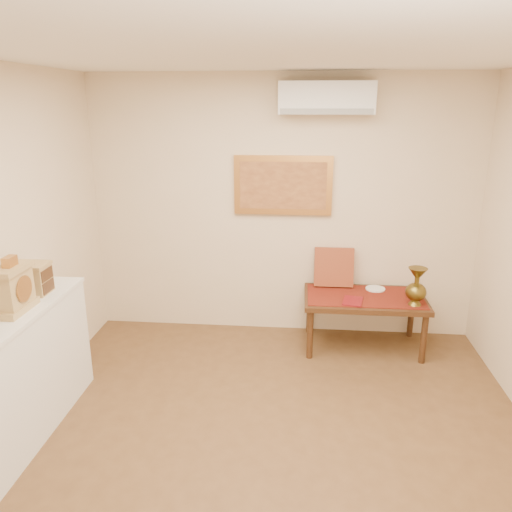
# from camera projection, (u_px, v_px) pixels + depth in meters

# --- Properties ---
(floor) EXTENTS (4.50, 4.50, 0.00)m
(floor) POSITION_uv_depth(u_px,v_px,m) (266.00, 468.00, 3.44)
(floor) COLOR brown
(floor) RESTS_ON ground
(ceiling) EXTENTS (4.50, 4.50, 0.00)m
(ceiling) POSITION_uv_depth(u_px,v_px,m) (269.00, 45.00, 2.64)
(ceiling) COLOR white
(ceiling) RESTS_ON ground
(wall_back) EXTENTS (4.00, 0.02, 2.70)m
(wall_back) POSITION_uv_depth(u_px,v_px,m) (283.00, 209.00, 5.18)
(wall_back) COLOR beige
(wall_back) RESTS_ON ground
(table_cloth) EXTENTS (1.14, 0.59, 0.01)m
(table_cloth) POSITION_uv_depth(u_px,v_px,m) (365.00, 296.00, 4.99)
(table_cloth) COLOR maroon
(table_cloth) RESTS_ON low_table
(brass_urn_tall) EXTENTS (0.20, 0.20, 0.45)m
(brass_urn_tall) POSITION_uv_depth(u_px,v_px,m) (417.00, 282.00, 4.71)
(brass_urn_tall) COLOR brown
(brass_urn_tall) RESTS_ON table_cloth
(plate) EXTENTS (0.20, 0.20, 0.01)m
(plate) POSITION_uv_depth(u_px,v_px,m) (375.00, 289.00, 5.16)
(plate) COLOR white
(plate) RESTS_ON table_cloth
(menu) EXTENTS (0.23, 0.28, 0.01)m
(menu) POSITION_uv_depth(u_px,v_px,m) (353.00, 301.00, 4.84)
(menu) COLOR maroon
(menu) RESTS_ON table_cloth
(cushion) EXTENTS (0.41, 0.18, 0.42)m
(cushion) POSITION_uv_depth(u_px,v_px,m) (334.00, 267.00, 5.22)
(cushion) COLOR maroon
(cushion) RESTS_ON table_cloth
(display_ledge) EXTENTS (0.37, 2.02, 0.98)m
(display_ledge) POSITION_uv_depth(u_px,v_px,m) (4.00, 392.00, 3.45)
(display_ledge) COLOR silver
(display_ledge) RESTS_ON floor
(mantel_clock) EXTENTS (0.17, 0.36, 0.41)m
(mantel_clock) POSITION_uv_depth(u_px,v_px,m) (14.00, 288.00, 3.51)
(mantel_clock) COLOR tan
(mantel_clock) RESTS_ON display_ledge
(wooden_chest) EXTENTS (0.16, 0.21, 0.24)m
(wooden_chest) POSITION_uv_depth(u_px,v_px,m) (38.00, 279.00, 3.86)
(wooden_chest) COLOR tan
(wooden_chest) RESTS_ON display_ledge
(low_table) EXTENTS (1.20, 0.70, 0.55)m
(low_table) POSITION_uv_depth(u_px,v_px,m) (364.00, 303.00, 5.01)
(low_table) COLOR #442714
(low_table) RESTS_ON floor
(painting) EXTENTS (1.00, 0.06, 0.60)m
(painting) POSITION_uv_depth(u_px,v_px,m) (283.00, 185.00, 5.08)
(painting) COLOR #BB7D3B
(painting) RESTS_ON wall_back
(ac_unit) EXTENTS (0.90, 0.25, 0.30)m
(ac_unit) POSITION_uv_depth(u_px,v_px,m) (326.00, 98.00, 4.69)
(ac_unit) COLOR white
(ac_unit) RESTS_ON wall_back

